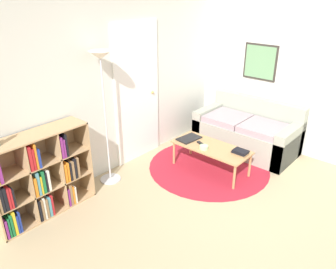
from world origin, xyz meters
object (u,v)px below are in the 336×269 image
at_px(laptop, 189,138).
at_px(bowl, 204,147).
at_px(couch, 248,132).
at_px(floor_lamp, 102,79).
at_px(coffee_table, 211,149).
at_px(bookshelf, 38,178).

distance_m(laptop, bowl, 0.39).
distance_m(couch, bowl, 1.16).
bearing_deg(couch, laptop, 156.48).
distance_m(floor_lamp, couch, 2.65).
height_order(floor_lamp, coffee_table, floor_lamp).
height_order(bookshelf, couch, bookshelf).
height_order(couch, laptop, couch).
distance_m(bookshelf, bowl, 2.23).
xyz_separation_m(bookshelf, laptop, (2.16, -0.53, -0.09)).
bearing_deg(floor_lamp, bowl, -40.57).
height_order(coffee_table, bowl, bowl).
bearing_deg(couch, bookshelf, 162.90).
relative_size(floor_lamp, bowl, 14.56).
bearing_deg(laptop, bookshelf, 166.12).
relative_size(laptop, bowl, 3.05).
xyz_separation_m(bookshelf, couch, (3.19, -0.98, -0.20)).
bearing_deg(bookshelf, bowl, -23.84).
relative_size(coffee_table, bowl, 9.16).
xyz_separation_m(bookshelf, bowl, (2.04, -0.90, -0.08)).
relative_size(bookshelf, couch, 0.74).
relative_size(floor_lamp, couch, 1.12).
bearing_deg(floor_lamp, coffee_table, -38.10).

